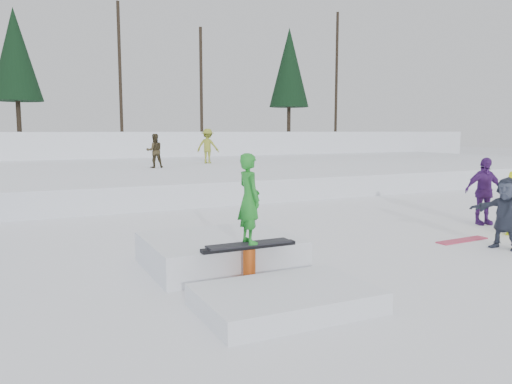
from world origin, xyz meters
name	(u,v)px	position (x,y,z in m)	size (l,w,h in m)	color
ground	(278,264)	(0.00, 0.00, 0.00)	(120.00, 120.00, 0.00)	white
snow_berm	(82,149)	(0.00, 30.00, 1.20)	(60.00, 14.00, 2.40)	white
snow_midrise	(118,175)	(0.00, 16.00, 0.40)	(50.00, 18.00, 0.80)	white
treeline	(170,62)	(6.18, 28.28, 7.45)	(40.24, 4.22, 10.50)	black
walker_olive	(155,151)	(1.36, 14.33, 1.57)	(0.75, 0.58, 1.53)	#352D1A
walker_ygreen	(208,146)	(4.63, 16.31, 1.69)	(1.15, 0.66, 1.78)	olive
spectator_purple	(484,191)	(6.75, 1.16, 0.89)	(1.04, 0.43, 1.77)	#4F2175
spectator_dark	(506,213)	(4.83, -0.99, 0.75)	(1.40, 0.45, 1.51)	#32394C
loose_board_red	(462,240)	(4.65, -0.08, 0.01)	(1.40, 0.28, 0.03)	#BC3654
jib_rail_feature	(235,258)	(-1.03, -0.36, 0.30)	(2.60, 4.40, 2.11)	white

